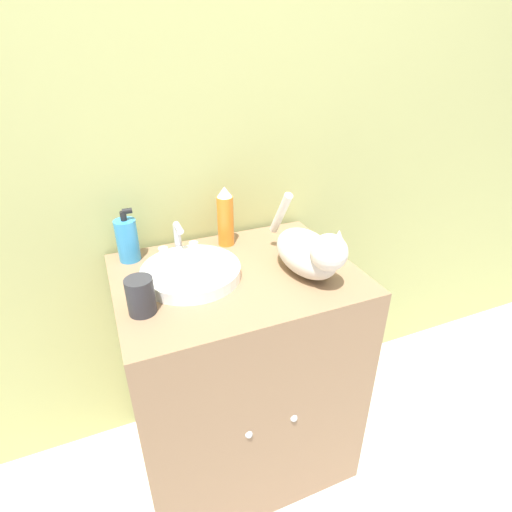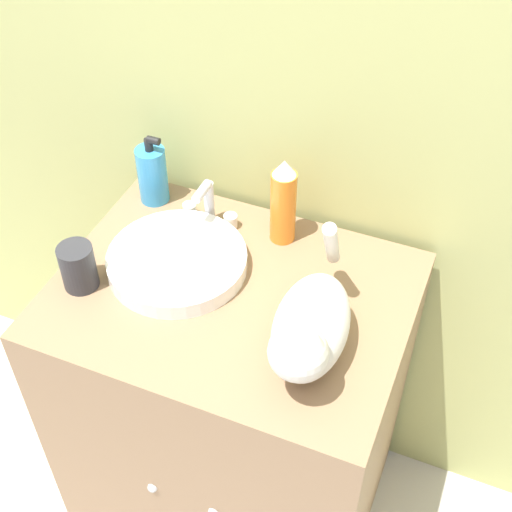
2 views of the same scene
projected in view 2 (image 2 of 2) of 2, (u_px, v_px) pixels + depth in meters
wall_back at (292, 54)px, 1.46m from camera, size 6.00×0.05×2.50m
vanity_cabinet at (235, 409)px, 1.81m from camera, size 0.76×0.59×0.86m
sink_basin at (177, 261)px, 1.55m from camera, size 0.31×0.31×0.04m
faucet at (208, 206)px, 1.64m from camera, size 0.14×0.08×0.12m
cat at (309, 329)px, 1.33m from camera, size 0.17×0.38×0.23m
soap_bottle at (152, 174)px, 1.68m from camera, size 0.07×0.07×0.18m
spray_bottle at (283, 202)px, 1.56m from camera, size 0.06×0.06×0.22m
cup at (78, 267)px, 1.49m from camera, size 0.08×0.08×0.10m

